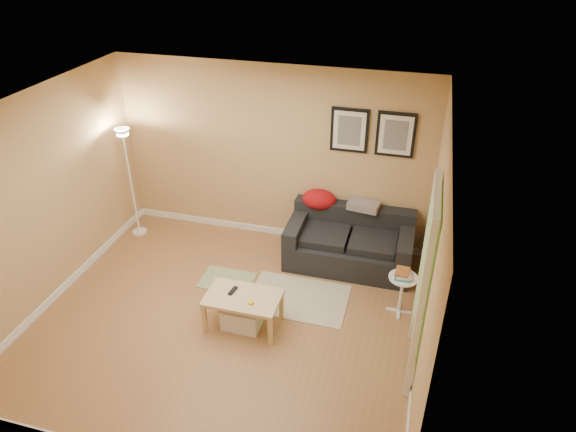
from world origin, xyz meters
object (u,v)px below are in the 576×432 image
Objects in this scene: coffee_table at (244,311)px; floor_lamp at (132,186)px; sofa at (349,241)px; storage_bin at (242,316)px; book_stack at (403,273)px; side_table at (401,295)px.

floor_lamp reaches higher than coffee_table.
sofa is at bearing 1.06° from floor_lamp.
book_stack reaches higher than storage_bin.
side_table is at bearing 22.63° from storage_bin.
sofa reaches higher than coffee_table.
storage_bin is 1.95× the size of book_stack.
sofa reaches higher than book_stack.
sofa is 1.96× the size of coffee_table.
floor_lamp is (-2.24, 1.54, 0.66)m from storage_bin.
side_table is at bearing -61.82° from book_stack.
storage_bin is at bearing -34.49° from floor_lamp.
coffee_table is at bearing -122.13° from sofa.
storage_bin is 0.27× the size of floor_lamp.
coffee_table is at bearing 56.16° from storage_bin.
floor_lamp reaches higher than book_stack.
book_stack is (0.77, -0.84, 0.20)m from sofa.
floor_lamp is (-3.24, -0.06, 0.43)m from sofa.
sofa is 1.16m from side_table.
sofa is 1.00× the size of floor_lamp.
sofa is at bearing 126.71° from book_stack.
coffee_table is 1.94m from book_stack.
book_stack reaches higher than coffee_table.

